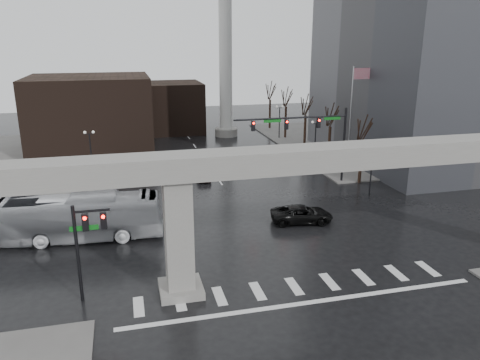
{
  "coord_description": "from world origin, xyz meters",
  "views": [
    {
      "loc": [
        -9.67,
        -25.55,
        14.98
      ],
      "look_at": [
        -1.32,
        7.76,
        4.5
      ],
      "focal_mm": 35.0,
      "sensor_mm": 36.0,
      "label": 1
    }
  ],
  "objects": [
    {
      "name": "lamp_right_1",
      "position": [
        13.5,
        28.0,
        3.47
      ],
      "size": [
        1.22,
        0.32,
        5.11
      ],
      "color": "black",
      "rests_on": "ground"
    },
    {
      "name": "ground",
      "position": [
        0.0,
        0.0,
        0.0
      ],
      "size": [
        160.0,
        160.0,
        0.0
      ],
      "primitive_type": "plane",
      "color": "black",
      "rests_on": "ground"
    },
    {
      "name": "pickup_truck",
      "position": [
        4.34,
        8.92,
        0.72
      ],
      "size": [
        5.5,
        3.18,
        1.44
      ],
      "primitive_type": "imported",
      "rotation": [
        0.0,
        0.0,
        1.41
      ],
      "color": "black",
      "rests_on": "ground"
    },
    {
      "name": "flagpole_assembly",
      "position": [
        15.29,
        22.0,
        7.53
      ],
      "size": [
        2.06,
        0.12,
        12.0
      ],
      "color": "silver",
      "rests_on": "ground"
    },
    {
      "name": "city_bus",
      "position": [
        -13.65,
        9.86,
        1.79
      ],
      "size": [
        13.05,
        4.11,
        3.58
      ],
      "primitive_type": "imported",
      "rotation": [
        0.0,
        0.0,
        1.48
      ],
      "color": "silver",
      "rests_on": "ground"
    },
    {
      "name": "tree_right_2",
      "position": [
        14.53,
        34.02,
        2.91
      ],
      "size": [
        1.1,
        1.63,
        7.85
      ],
      "color": "black",
      "rests_on": "ground"
    },
    {
      "name": "tree_right_4",
      "position": [
        14.53,
        50.02,
        3.04
      ],
      "size": [
        1.12,
        1.69,
        8.19
      ],
      "color": "black",
      "rests_on": "ground"
    },
    {
      "name": "signal_mast_arm",
      "position": [
        8.99,
        18.8,
        5.83
      ],
      "size": [
        12.12,
        0.43,
        8.0
      ],
      "color": "black",
      "rests_on": "ground"
    },
    {
      "name": "tree_right_3",
      "position": [
        14.53,
        42.02,
        2.98
      ],
      "size": [
        1.11,
        1.66,
        8.02
      ],
      "color": "black",
      "rests_on": "ground"
    },
    {
      "name": "elevated_guideway",
      "position": [
        1.26,
        0.0,
        6.88
      ],
      "size": [
        48.0,
        2.6,
        8.7
      ],
      "color": "gray",
      "rests_on": "ground"
    },
    {
      "name": "lamp_right_0",
      "position": [
        13.5,
        14.0,
        3.47
      ],
      "size": [
        1.22,
        0.32,
        5.11
      ],
      "color": "black",
      "rests_on": "ground"
    },
    {
      "name": "tree_right_0",
      "position": [
        14.53,
        18.02,
        2.79
      ],
      "size": [
        1.09,
        1.58,
        7.5
      ],
      "color": "black",
      "rests_on": "ground"
    },
    {
      "name": "far_car",
      "position": [
        -1.68,
        23.2,
        0.64
      ],
      "size": [
        1.64,
        3.79,
        1.27
      ],
      "primitive_type": "imported",
      "rotation": [
        0.0,
        0.0,
        -0.04
      ],
      "color": "black",
      "rests_on": "ground"
    },
    {
      "name": "lamp_left_1",
      "position": [
        -13.5,
        28.0,
        3.47
      ],
      "size": [
        1.22,
        0.32,
        5.11
      ],
      "color": "black",
      "rests_on": "ground"
    },
    {
      "name": "tree_right_1",
      "position": [
        14.53,
        26.02,
        2.85
      ],
      "size": [
        1.09,
        1.61,
        7.67
      ],
      "color": "black",
      "rests_on": "ground"
    },
    {
      "name": "lamp_left_0",
      "position": [
        -13.5,
        14.0,
        3.47
      ],
      "size": [
        1.22,
        0.32,
        5.11
      ],
      "color": "black",
      "rests_on": "ground"
    },
    {
      "name": "smokestack",
      "position": [
        6.0,
        46.0,
        13.35
      ],
      "size": [
        3.6,
        3.6,
        30.0
      ],
      "color": "silver",
      "rests_on": "ground"
    },
    {
      "name": "signal_left_pole",
      "position": [
        -12.25,
        0.5,
        4.07
      ],
      "size": [
        2.3,
        0.3,
        6.0
      ],
      "color": "black",
      "rests_on": "ground"
    },
    {
      "name": "lamp_right_2",
      "position": [
        13.5,
        42.0,
        3.47
      ],
      "size": [
        1.22,
        0.32,
        5.11
      ],
      "color": "black",
      "rests_on": "ground"
    },
    {
      "name": "building_far_mid",
      "position": [
        -2.0,
        52.0,
        4.0
      ],
      "size": [
        10.0,
        10.0,
        8.0
      ],
      "primitive_type": "cube",
      "color": "black",
      "rests_on": "ground"
    },
    {
      "name": "sidewalk_ne",
      "position": [
        26.0,
        36.0,
        0.07
      ],
      "size": [
        28.0,
        36.0,
        0.15
      ],
      "primitive_type": "cube",
      "color": "slate",
      "rests_on": "ground"
    },
    {
      "name": "building_far_left",
      "position": [
        -14.0,
        42.0,
        5.0
      ],
      "size": [
        16.0,
        14.0,
        10.0
      ],
      "primitive_type": "cube",
      "color": "black",
      "rests_on": "ground"
    },
    {
      "name": "lamp_left_2",
      "position": [
        -13.5,
        42.0,
        3.47
      ],
      "size": [
        1.22,
        0.32,
        5.11
      ],
      "color": "black",
      "rests_on": "ground"
    }
  ]
}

